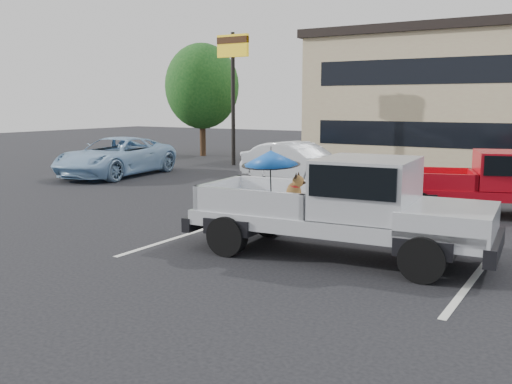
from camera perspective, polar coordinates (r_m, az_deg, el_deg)
ground at (r=9.65m, az=1.06°, el=-8.33°), size 90.00×90.00×0.00m
stripe_left at (r=12.88m, az=-5.98°, el=-3.95°), size 0.12×5.00×0.01m
stripe_right at (r=10.49m, az=21.31°, el=-7.52°), size 0.12×5.00×0.01m
motel_sign at (r=26.46m, az=-2.33°, el=12.78°), size 1.60×0.22×6.00m
tree_left at (r=31.17m, az=-5.42°, el=10.47°), size 3.96×3.96×6.02m
silver_pickup at (r=10.61m, az=9.76°, el=-1.03°), size 5.83×2.47×2.06m
red_pickup at (r=15.73m, az=23.16°, el=1.04°), size 5.30×3.18×1.65m
silver_sedan at (r=20.51m, az=4.25°, el=2.93°), size 4.66×2.43×1.46m
blue_suv at (r=23.18m, az=-13.84°, el=3.45°), size 3.17×5.73×1.52m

